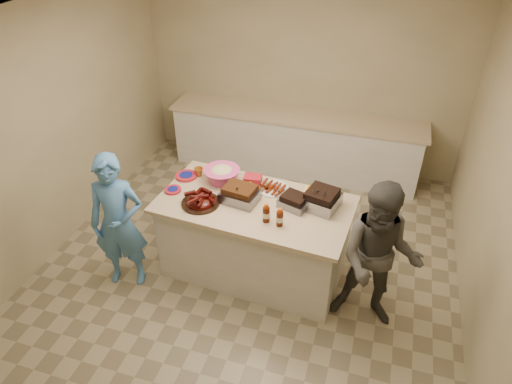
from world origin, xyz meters
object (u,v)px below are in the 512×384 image
(roasting_pan, at_px, (321,207))
(guest_gray, at_px, (367,316))
(island, at_px, (255,269))
(bbq_bottle_a, at_px, (266,221))
(bbq_bottle_b, at_px, (279,225))
(mustard_bottle, at_px, (250,190))
(guest_blue, at_px, (130,277))
(rib_platter, at_px, (201,204))
(plastic_cup, at_px, (199,175))
(coleslaw_bowl, at_px, (222,182))

(roasting_pan, bearing_deg, guest_gray, -21.13)
(island, distance_m, roasting_pan, 1.14)
(bbq_bottle_a, xyz_separation_m, bbq_bottle_b, (0.14, -0.02, 0.00))
(mustard_bottle, relative_size, guest_blue, 0.07)
(rib_platter, relative_size, guest_gray, 0.25)
(island, height_order, plastic_cup, plastic_cup)
(island, relative_size, guest_gray, 1.25)
(guest_gray, bearing_deg, guest_blue, -174.82)
(roasting_pan, xyz_separation_m, mustard_bottle, (-0.76, 0.08, 0.00))
(rib_platter, distance_m, bbq_bottle_b, 0.85)
(roasting_pan, height_order, coleslaw_bowl, coleslaw_bowl)
(roasting_pan, height_order, guest_blue, roasting_pan)
(bbq_bottle_a, distance_m, guest_blue, 1.76)
(rib_platter, height_order, bbq_bottle_a, bbq_bottle_a)
(guest_blue, bearing_deg, rib_platter, 9.34)
(bbq_bottle_a, height_order, plastic_cup, bbq_bottle_a)
(roasting_pan, distance_m, coleslaw_bowl, 1.11)
(coleslaw_bowl, xyz_separation_m, guest_gray, (1.72, -0.57, -0.92))
(island, xyz_separation_m, coleslaw_bowl, (-0.45, 0.27, 0.92))
(plastic_cup, bearing_deg, bbq_bottle_b, -28.73)
(bbq_bottle_a, relative_size, plastic_cup, 2.01)
(coleslaw_bowl, distance_m, guest_gray, 2.04)
(bbq_bottle_b, bearing_deg, roasting_pan, 51.81)
(coleslaw_bowl, bearing_deg, bbq_bottle_a, -39.03)
(mustard_bottle, height_order, guest_blue, mustard_bottle)
(roasting_pan, bearing_deg, coleslaw_bowl, -173.39)
(roasting_pan, bearing_deg, bbq_bottle_b, -114.51)
(bbq_bottle_b, distance_m, plastic_cup, 1.22)
(island, height_order, bbq_bottle_b, bbq_bottle_b)
(coleslaw_bowl, distance_m, mustard_bottle, 0.34)
(rib_platter, distance_m, roasting_pan, 1.20)
(bbq_bottle_b, distance_m, guest_gray, 1.32)
(coleslaw_bowl, xyz_separation_m, bbq_bottle_b, (0.78, -0.54, 0.00))
(roasting_pan, height_order, guest_gray, roasting_pan)
(bbq_bottle_a, bearing_deg, bbq_bottle_b, -8.62)
(guest_gray, bearing_deg, plastic_cup, 163.27)
(guest_blue, bearing_deg, roasting_pan, 3.40)
(bbq_bottle_a, distance_m, guest_gray, 1.42)
(mustard_bottle, bearing_deg, bbq_bottle_b, -47.38)
(island, xyz_separation_m, rib_platter, (-0.51, -0.17, 0.92))
(bbq_bottle_b, height_order, mustard_bottle, bbq_bottle_b)
(rib_platter, relative_size, roasting_pan, 1.18)
(roasting_pan, bearing_deg, mustard_bottle, -172.11)
(coleslaw_bowl, distance_m, guest_blue, 1.47)
(bbq_bottle_a, height_order, guest_gray, bbq_bottle_a)
(bbq_bottle_a, relative_size, bbq_bottle_b, 1.04)
(coleslaw_bowl, height_order, bbq_bottle_b, coleslaw_bowl)
(roasting_pan, height_order, mustard_bottle, roasting_pan)
(rib_platter, distance_m, plastic_cup, 0.53)
(rib_platter, distance_m, bbq_bottle_a, 0.71)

